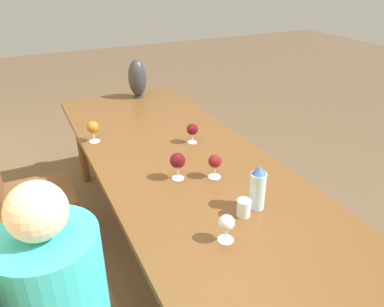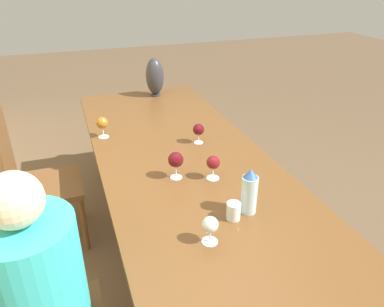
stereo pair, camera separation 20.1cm
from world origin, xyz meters
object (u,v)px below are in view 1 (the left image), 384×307
at_px(water_bottle, 258,188).
at_px(wine_glass_5, 93,128).
at_px(wine_glass_3, 192,130).
at_px(wine_glass_0, 215,162).
at_px(vase, 137,78).
at_px(wine_glass_2, 226,224).
at_px(water_tumbler, 244,208).
at_px(wine_glass_4, 178,161).
at_px(chair_far, 22,188).

xyz_separation_m(water_bottle, wine_glass_5, (1.04, 0.52, -0.01)).
bearing_deg(wine_glass_3, wine_glass_0, 169.74).
bearing_deg(wine_glass_5, vase, -37.00).
relative_size(water_bottle, wine_glass_5, 1.60).
bearing_deg(wine_glass_2, vase, -7.72).
relative_size(wine_glass_3, wine_glass_5, 0.92).
xyz_separation_m(water_tumbler, wine_glass_3, (0.78, -0.12, 0.05)).
bearing_deg(wine_glass_4, water_bottle, -150.64).
bearing_deg(wine_glass_0, water_bottle, -172.71).
bearing_deg(wine_glass_3, wine_glass_4, 144.36).
relative_size(water_tumbler, vase, 0.25).
height_order(wine_glass_2, wine_glass_5, wine_glass_5).
height_order(vase, wine_glass_0, vase).
bearing_deg(wine_glass_0, wine_glass_2, 156.39).
relative_size(vase, wine_glass_2, 2.60).
bearing_deg(wine_glass_2, chair_far, 32.34).
xyz_separation_m(wine_glass_3, chair_far, (0.29, 1.03, -0.31)).
relative_size(water_tumbler, wine_glass_4, 0.54).
bearing_deg(wine_glass_2, wine_glass_5, 13.07).
height_order(water_tumbler, chair_far, chair_far).
xyz_separation_m(vase, wine_glass_3, (-0.99, -0.03, -0.08)).
xyz_separation_m(wine_glass_2, chair_far, (1.18, 0.75, -0.31)).
bearing_deg(wine_glass_0, wine_glass_4, 68.53).
xyz_separation_m(wine_glass_4, wine_glass_5, (0.65, 0.29, -0.01)).
bearing_deg(wine_glass_2, wine_glass_4, -2.27).
bearing_deg(wine_glass_4, wine_glass_3, -35.64).
relative_size(wine_glass_4, chair_far, 0.16).
distance_m(water_bottle, chair_far, 1.48).
distance_m(wine_glass_0, wine_glass_2, 0.50).
height_order(vase, wine_glass_3, vase).
height_order(water_tumbler, wine_glass_0, wine_glass_0).
bearing_deg(wine_glass_4, wine_glass_0, -111.47).
distance_m(wine_glass_3, wine_glass_5, 0.62).
height_order(water_bottle, wine_glass_0, water_bottle).
height_order(water_tumbler, wine_glass_3, wine_glass_3).
xyz_separation_m(vase, wine_glass_5, (-0.70, 0.53, -0.07)).
distance_m(wine_glass_3, wine_glass_4, 0.45).
relative_size(water_tumbler, wine_glass_5, 0.59).
relative_size(water_tumbler, wine_glass_3, 0.64).
height_order(wine_glass_2, wine_glass_4, wine_glass_4).
relative_size(wine_glass_0, wine_glass_4, 0.88).
relative_size(water_bottle, wine_glass_2, 1.80).
bearing_deg(wine_glass_3, wine_glass_5, 62.78).
height_order(water_bottle, wine_glass_3, water_bottle).
height_order(wine_glass_5, chair_far, chair_far).
xyz_separation_m(water_bottle, wine_glass_4, (0.40, 0.22, -0.00)).
relative_size(wine_glass_0, chair_far, 0.14).
height_order(vase, wine_glass_4, vase).
bearing_deg(wine_glass_2, wine_glass_3, -17.39).
height_order(wine_glass_0, wine_glass_4, wine_glass_4).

